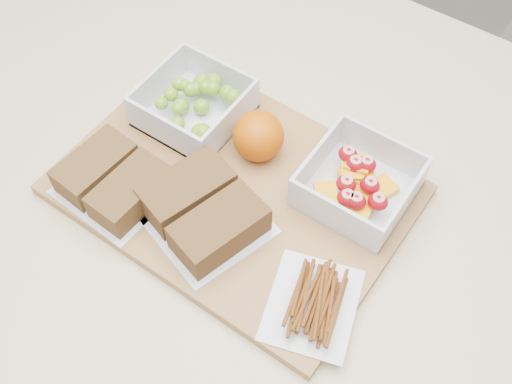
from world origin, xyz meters
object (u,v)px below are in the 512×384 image
sandwich_bag_left (113,180)px  sandwich_bag_center (203,210)px  fruit_container (358,185)px  orange (258,136)px  cutting_board (234,190)px  pretzel_bag (313,301)px  grape_container (196,104)px

sandwich_bag_left → sandwich_bag_center: (0.12, 0.03, 0.00)m
fruit_container → sandwich_bag_left: fruit_container is taller
fruit_container → orange: (-0.14, -0.01, 0.01)m
cutting_board → pretzel_bag: bearing=-25.5°
sandwich_bag_left → orange: bearing=52.6°
orange → cutting_board: bearing=-85.0°
sandwich_bag_left → pretzel_bag: bearing=1.0°
orange → pretzel_bag: 0.23m
orange → pretzel_bag: size_ratio=0.47×
grape_container → pretzel_bag: grape_container is taller
fruit_container → sandwich_bag_center: fruit_container is taller
fruit_container → sandwich_bag_left: bearing=-147.0°
cutting_board → pretzel_bag: (0.17, -0.08, 0.02)m
orange → sandwich_bag_center: bearing=-87.9°
grape_container → sandwich_bag_center: 0.17m
grape_container → fruit_container: size_ratio=1.00×
sandwich_bag_center → grape_container: bearing=130.3°
fruit_container → pretzel_bag: bearing=-78.1°
grape_container → fruit_container: bearing=2.2°
fruit_container → sandwich_bag_center: (-0.13, -0.14, 0.00)m
sandwich_bag_left → sandwich_bag_center: size_ratio=0.78×
grape_container → pretzel_bag: bearing=-28.5°
pretzel_bag → sandwich_bag_left: bearing=-179.0°
grape_container → orange: size_ratio=1.91×
orange → sandwich_bag_left: orange is taller
fruit_container → sandwich_bag_center: bearing=-134.2°
cutting_board → orange: (-0.01, 0.06, 0.04)m
cutting_board → pretzel_bag: 0.19m
sandwich_bag_left → pretzel_bag: size_ratio=0.98×
orange → sandwich_bag_center: (0.00, -0.12, -0.01)m
fruit_container → orange: 0.14m
cutting_board → sandwich_bag_center: bearing=-89.8°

